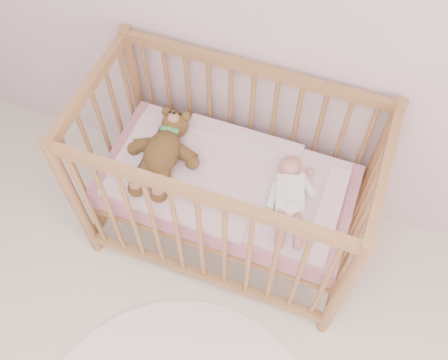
% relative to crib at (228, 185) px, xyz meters
% --- Properties ---
extents(crib, '(1.36, 0.76, 1.00)m').
position_rel_crib_xyz_m(crib, '(0.00, 0.00, 0.00)').
color(crib, '#A17444').
rests_on(crib, floor).
extents(mattress, '(1.22, 0.62, 0.13)m').
position_rel_crib_xyz_m(mattress, '(0.00, 0.00, -0.01)').
color(mattress, '#D0818D').
rests_on(mattress, crib).
extents(blanket, '(1.10, 0.58, 0.06)m').
position_rel_crib_xyz_m(blanket, '(0.00, 0.00, 0.06)').
color(blanket, '#ECA2B6').
rests_on(blanket, mattress).
extents(baby, '(0.36, 0.54, 0.12)m').
position_rel_crib_xyz_m(baby, '(0.31, -0.02, 0.14)').
color(baby, white).
rests_on(baby, blanket).
extents(teddy_bear, '(0.42, 0.56, 0.15)m').
position_rel_crib_xyz_m(teddy_bear, '(-0.33, -0.02, 0.15)').
color(teddy_bear, brown).
rests_on(teddy_bear, blanket).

